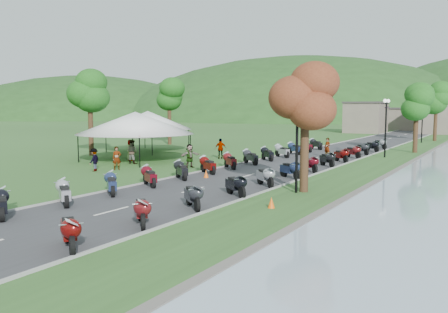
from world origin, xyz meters
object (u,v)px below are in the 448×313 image
Objects in this scene: vendor_tent_main at (136,136)px; pedestrian_b at (132,164)px; pedestrian_a at (117,170)px; pedestrian_c at (94,171)px.

pedestrian_b is at bearing -56.39° from vendor_tent_main.
pedestrian_a is at bearing -61.85° from vendor_tent_main.
pedestrian_c is at bearing -172.23° from pedestrian_a.
pedestrian_a is 0.88× the size of pedestrian_b.
vendor_tent_main is at bearing 69.32° from pedestrian_a.
vendor_tent_main is 3.87× the size of pedestrian_a.
pedestrian_b is at bearing 171.06° from pedestrian_c.
pedestrian_a is 1.04× the size of pedestrian_c.
pedestrian_b is (-1.50, 3.23, 0.00)m from pedestrian_a.
vendor_tent_main is at bearing -62.03° from pedestrian_b.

